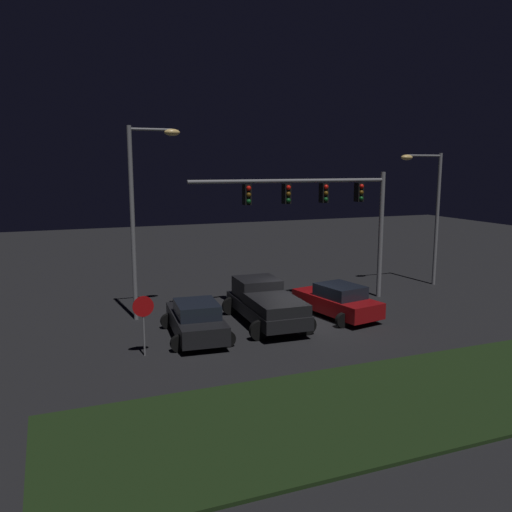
{
  "coord_description": "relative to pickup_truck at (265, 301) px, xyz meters",
  "views": [
    {
      "loc": [
        -9.91,
        -20.27,
        6.81
      ],
      "look_at": [
        -1.24,
        1.66,
        2.78
      ],
      "focal_mm": 37.17,
      "sensor_mm": 36.0,
      "label": 1
    }
  ],
  "objects": [
    {
      "name": "car_sedan",
      "position": [
        -3.33,
        -0.85,
        -0.26
      ],
      "size": [
        2.72,
        4.53,
        1.51
      ],
      "rotation": [
        0.0,
        0.0,
        1.49
      ],
      "color": "black",
      "rests_on": "ground_plane"
    },
    {
      "name": "stop_sign",
      "position": [
        -5.61,
        -2.16,
        0.56
      ],
      "size": [
        0.76,
        0.08,
        2.23
      ],
      "color": "slate",
      "rests_on": "ground_plane"
    },
    {
      "name": "traffic_signal_gantry",
      "position": [
        4.05,
        2.2,
        4.03
      ],
      "size": [
        10.32,
        0.56,
        6.5
      ],
      "color": "slate",
      "rests_on": "ground_plane"
    },
    {
      "name": "street_lamp_left",
      "position": [
        -4.74,
        2.63,
        4.29
      ],
      "size": [
        2.29,
        0.44,
        8.49
      ],
      "color": "slate",
      "rests_on": "ground_plane"
    },
    {
      "name": "car_sedan_far",
      "position": [
        3.46,
        -0.26,
        -0.26
      ],
      "size": [
        3.01,
        4.66,
        1.51
      ],
      "rotation": [
        0.0,
        0.0,
        1.76
      ],
      "color": "maroon",
      "rests_on": "ground_plane"
    },
    {
      "name": "ground_plane",
      "position": [
        1.31,
        -0.43,
        -1.0
      ],
      "size": [
        80.0,
        80.0,
        0.0
      ],
      "primitive_type": "plane",
      "color": "black"
    },
    {
      "name": "grass_median",
      "position": [
        1.31,
        -8.72,
        -0.95
      ],
      "size": [
        21.44,
        5.58,
        0.1
      ],
      "primitive_type": "cube",
      "color": "black",
      "rests_on": "ground_plane"
    },
    {
      "name": "pickup_truck",
      "position": [
        0.0,
        0.0,
        0.0
      ],
      "size": [
        3.0,
        5.47,
        1.8
      ],
      "rotation": [
        0.0,
        0.0,
        1.53
      ],
      "color": "black",
      "rests_on": "ground_plane"
    },
    {
      "name": "street_lamp_right",
      "position": [
        11.49,
        3.5,
        3.79
      ],
      "size": [
        2.74,
        0.44,
        7.5
      ],
      "color": "slate",
      "rests_on": "ground_plane"
    }
  ]
}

